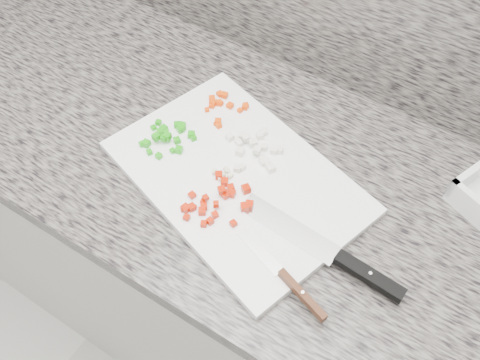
# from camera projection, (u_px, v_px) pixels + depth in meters

# --- Properties ---
(cabinet) EXTENTS (3.92, 0.62, 0.86)m
(cabinet) POSITION_uv_depth(u_px,v_px,m) (252.00, 274.00, 1.43)
(cabinet) COLOR silver
(cabinet) RESTS_ON ground
(countertop) EXTENTS (3.96, 0.64, 0.04)m
(countertop) POSITION_uv_depth(u_px,v_px,m) (256.00, 173.00, 1.06)
(countertop) COLOR #605C55
(countertop) RESTS_ON cabinet
(cutting_board) EXTENTS (0.55, 0.44, 0.02)m
(cutting_board) POSITION_uv_depth(u_px,v_px,m) (237.00, 177.00, 1.02)
(cutting_board) COLOR white
(cutting_board) RESTS_ON countertop
(carrot_pile) EXTENTS (0.09, 0.09, 0.01)m
(carrot_pile) POSITION_uv_depth(u_px,v_px,m) (222.00, 106.00, 1.11)
(carrot_pile) COLOR #E44004
(carrot_pile) RESTS_ON cutting_board
(onion_pile) EXTENTS (0.13, 0.13, 0.02)m
(onion_pile) POSITION_uv_depth(u_px,v_px,m) (254.00, 148.00, 1.05)
(onion_pile) COLOR silver
(onion_pile) RESTS_ON cutting_board
(green_pepper_pile) EXTENTS (0.10, 0.10, 0.02)m
(green_pepper_pile) POSITION_uv_depth(u_px,v_px,m) (170.00, 135.00, 1.06)
(green_pepper_pile) COLOR #1B990D
(green_pepper_pile) RESTS_ON cutting_board
(red_pepper_pile) EXTENTS (0.12, 0.12, 0.02)m
(red_pepper_pile) POSITION_uv_depth(u_px,v_px,m) (218.00, 200.00, 0.97)
(red_pepper_pile) COLOR #B41A02
(red_pepper_pile) RESTS_ON cutting_board
(garlic_pile) EXTENTS (0.05, 0.05, 0.01)m
(garlic_pile) POSITION_uv_depth(u_px,v_px,m) (225.00, 174.00, 1.01)
(garlic_pile) COLOR beige
(garlic_pile) RESTS_ON cutting_board
(chef_knife) EXTENTS (0.32, 0.06, 0.02)m
(chef_knife) POSITION_uv_depth(u_px,v_px,m) (340.00, 259.00, 0.90)
(chef_knife) COLOR silver
(chef_knife) RESTS_ON cutting_board
(paring_knife) EXTENTS (0.21, 0.08, 0.02)m
(paring_knife) POSITION_uv_depth(u_px,v_px,m) (291.00, 283.00, 0.88)
(paring_knife) COLOR silver
(paring_knife) RESTS_ON cutting_board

